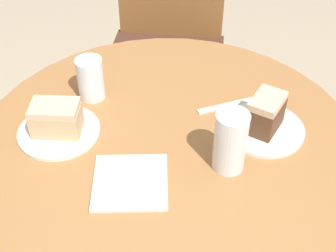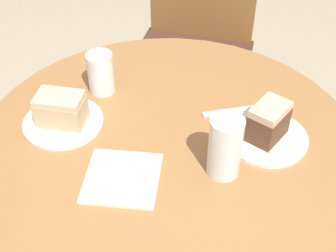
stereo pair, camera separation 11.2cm
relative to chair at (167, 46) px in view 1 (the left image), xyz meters
name	(u,v)px [view 1 (the left image)]	position (x,y,z in m)	size (l,w,h in m)	color
table	(168,189)	(0.11, -0.86, 0.08)	(0.95, 0.95, 0.74)	#9E6B3D
chair	(167,46)	(0.00, 0.00, 0.00)	(0.48, 0.44, 0.88)	brown
plate_near	(263,129)	(0.34, -0.81, 0.27)	(0.20, 0.20, 0.01)	silver
plate_far	(59,132)	(-0.16, -0.88, 0.27)	(0.20, 0.20, 0.01)	silver
cake_slice_near	(266,113)	(0.34, -0.81, 0.32)	(0.10, 0.12, 0.09)	brown
cake_slice_far	(56,118)	(-0.16, -0.88, 0.32)	(0.12, 0.09, 0.08)	tan
glass_lemonade	(91,80)	(-0.11, -0.72, 0.32)	(0.07, 0.07, 0.12)	beige
glass_water	(230,145)	(0.26, -0.94, 0.33)	(0.07, 0.07, 0.15)	silver
napkin_stack	(130,182)	(0.04, -1.02, 0.27)	(0.19, 0.19, 0.01)	silver
fork	(226,106)	(0.25, -0.72, 0.27)	(0.15, 0.09, 0.00)	silver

